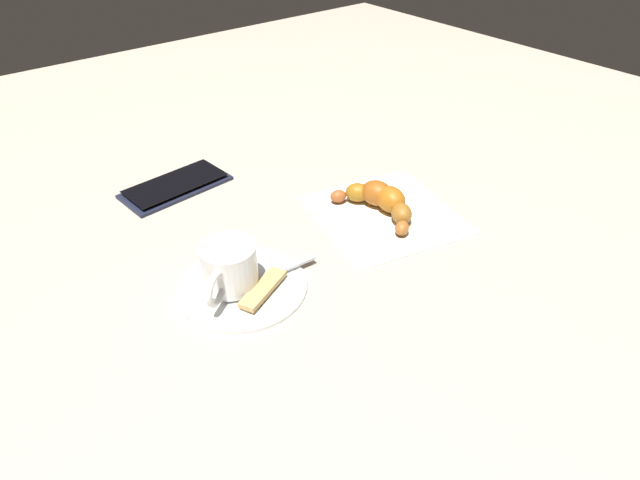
# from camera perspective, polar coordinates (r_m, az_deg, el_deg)

# --- Properties ---
(ground_plane) EXTENTS (1.80, 1.80, 0.00)m
(ground_plane) POSITION_cam_1_polar(r_m,az_deg,el_deg) (0.67, 0.50, -0.43)
(ground_plane) COLOR #B0A28F
(saucer) EXTENTS (0.14, 0.14, 0.01)m
(saucer) POSITION_cam_1_polar(r_m,az_deg,el_deg) (0.61, -8.14, -4.70)
(saucer) COLOR silver
(saucer) RESTS_ON ground
(espresso_cup) EXTENTS (0.08, 0.07, 0.05)m
(espresso_cup) POSITION_cam_1_polar(r_m,az_deg,el_deg) (0.59, -9.34, -2.99)
(espresso_cup) COLOR silver
(espresso_cup) RESTS_ON saucer
(teaspoon) EXTENTS (0.13, 0.02, 0.01)m
(teaspoon) POSITION_cam_1_polar(r_m,az_deg,el_deg) (0.60, -7.41, -4.37)
(teaspoon) COLOR silver
(teaspoon) RESTS_ON saucer
(sugar_packet) EXTENTS (0.07, 0.05, 0.01)m
(sugar_packet) POSITION_cam_1_polar(r_m,az_deg,el_deg) (0.59, -6.01, -5.10)
(sugar_packet) COLOR tan
(sugar_packet) RESTS_ON saucer
(napkin) EXTENTS (0.21, 0.22, 0.00)m
(napkin) POSITION_cam_1_polar(r_m,az_deg,el_deg) (0.73, 6.80, 2.75)
(napkin) COLOR white
(napkin) RESTS_ON ground
(croissant) EXTENTS (0.07, 0.13, 0.03)m
(croissant) POSITION_cam_1_polar(r_m,az_deg,el_deg) (0.72, 6.50, 4.25)
(croissant) COLOR #9E5924
(croissant) RESTS_ON napkin
(cell_phone) EXTENTS (0.16, 0.08, 0.01)m
(cell_phone) POSITION_cam_1_polar(r_m,az_deg,el_deg) (0.81, -14.91, 5.55)
(cell_phone) COLOR #1A1D30
(cell_phone) RESTS_ON ground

